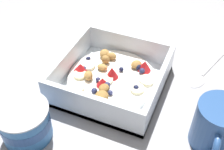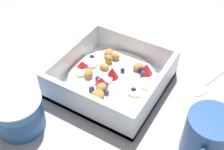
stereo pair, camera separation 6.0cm
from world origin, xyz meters
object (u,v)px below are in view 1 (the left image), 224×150
Objects in this scene: spoon at (203,74)px; yogurt_cup at (25,123)px; coffee_mug at (217,126)px; fruit_bowl at (112,78)px.

yogurt_cup reaches higher than spoon.
coffee_mug reaches higher than spoon.
fruit_bowl is at bearing -116.87° from yogurt_cup.
coffee_mug reaches higher than fruit_bowl.
yogurt_cup is (0.09, 0.18, 0.01)m from fruit_bowl.
yogurt_cup is at bearing 46.91° from spoon.
coffee_mug reaches higher than yogurt_cup.
fruit_bowl is 0.20m from yogurt_cup.
fruit_bowl is 0.21m from spoon.
coffee_mug is at bearing 163.87° from fruit_bowl.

